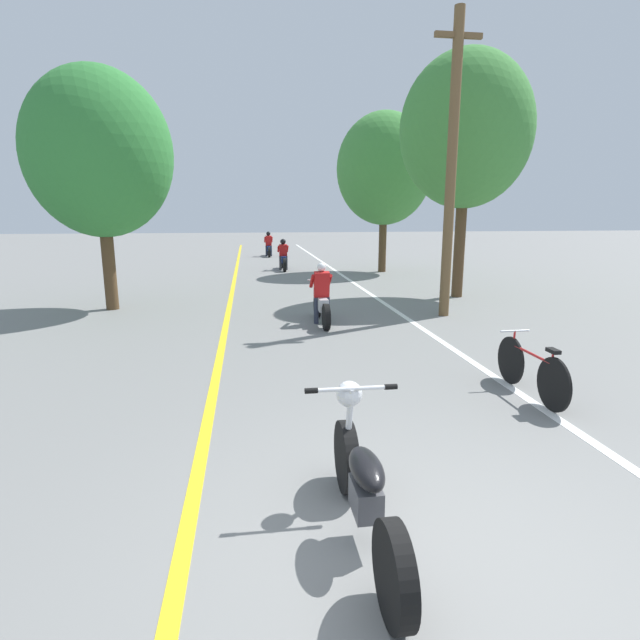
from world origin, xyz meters
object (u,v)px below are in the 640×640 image
roadside_tree_right_near (466,131)px  motorcycle_rider_far (269,247)px  motorcycle_rider_lead (322,301)px  motorcycle_foreground (364,486)px  motorcycle_rider_mid (283,258)px  bicycle_parked (531,370)px  utility_pole (451,166)px  roadside_tree_left (99,154)px  roadside_tree_right_far (384,169)px

roadside_tree_right_near → motorcycle_rider_far: 16.29m
motorcycle_rider_lead → motorcycle_foreground: bearing=-95.9°
motorcycle_rider_mid → roadside_tree_right_near: bearing=-59.2°
motorcycle_rider_far → bicycle_parked: size_ratio=1.14×
motorcycle_rider_far → motorcycle_rider_mid: bearing=-87.1°
utility_pole → roadside_tree_left: bearing=166.4°
motorcycle_rider_mid → motorcycle_foreground: bearing=-92.1°
motorcycle_foreground → motorcycle_rider_far: size_ratio=1.08×
utility_pole → roadside_tree_right_near: bearing=60.9°
roadside_tree_right_far → motorcycle_rider_far: bearing=118.3°
motorcycle_rider_far → utility_pole: bearing=-78.4°
utility_pole → motorcycle_rider_mid: (-3.23, 10.50, -3.04)m
roadside_tree_right_far → motorcycle_rider_lead: bearing=-112.7°
motorcycle_rider_lead → motorcycle_rider_mid: bearing=90.6°
roadside_tree_left → motorcycle_rider_mid: (5.10, 8.49, -3.39)m
roadside_tree_right_near → utility_pole: bearing=-119.1°
motorcycle_rider_far → roadside_tree_right_near: bearing=-71.3°
roadside_tree_right_far → motorcycle_rider_far: roadside_tree_right_far is taller
utility_pole → motorcycle_rider_mid: bearing=107.1°
roadside_tree_left → motorcycle_rider_lead: bearing=-25.1°
utility_pole → bicycle_parked: 6.38m
utility_pole → roadside_tree_right_near: roadside_tree_right_near is taller
motorcycle_rider_mid → motorcycle_rider_far: size_ratio=1.01×
roadside_tree_left → utility_pole: bearing=-13.6°
roadside_tree_right_far → roadside_tree_left: bearing=-142.1°
motorcycle_rider_far → motorcycle_foreground: bearing=-90.7°
utility_pole → roadside_tree_right_far: 9.28m
motorcycle_rider_lead → utility_pole: bearing=7.7°
utility_pole → bicycle_parked: size_ratio=3.88×
roadside_tree_left → bicycle_parked: (7.40, -7.47, -3.53)m
roadside_tree_right_near → roadside_tree_left: (-9.79, -0.61, -0.84)m
roadside_tree_left → bicycle_parked: roadside_tree_left is taller
roadside_tree_right_near → motorcycle_rider_mid: size_ratio=3.38×
roadside_tree_right_near → roadside_tree_left: roadside_tree_right_near is taller
motorcycle_rider_mid → motorcycle_rider_far: (-0.35, 7.03, 0.02)m
motorcycle_rider_lead → roadside_tree_right_near: bearing=33.6°
roadside_tree_right_near → motorcycle_rider_mid: 10.10m
utility_pole → bicycle_parked: (-0.93, -5.46, -3.18)m
motorcycle_rider_lead → motorcycle_rider_mid: (-0.11, 10.93, 0.00)m
roadside_tree_right_near → roadside_tree_right_far: size_ratio=1.07×
motorcycle_rider_mid → motorcycle_rider_far: bearing=92.9°
utility_pole → motorcycle_rider_mid: utility_pole is taller
roadside_tree_left → motorcycle_rider_mid: size_ratio=2.92×
motorcycle_foreground → motorcycle_rider_far: bearing=89.3°
motorcycle_foreground → bicycle_parked: size_ratio=1.22×
roadside_tree_right_far → motorcycle_rider_lead: (-4.02, -9.63, -3.71)m
roadside_tree_right_near → motorcycle_rider_far: size_ratio=3.42×
motorcycle_rider_mid → bicycle_parked: motorcycle_rider_mid is taller
utility_pole → motorcycle_rider_lead: utility_pole is taller
roadside_tree_left → bicycle_parked: size_ratio=3.35×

